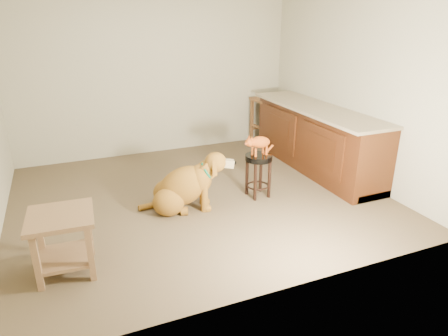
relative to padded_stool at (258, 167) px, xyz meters
name	(u,v)px	position (x,y,z in m)	size (l,w,h in m)	color
floor	(199,197)	(-0.71, 0.24, -0.39)	(4.50, 4.00, 0.01)	brown
room_shell	(196,62)	(-0.71, 0.24, 1.28)	(4.54, 4.04, 2.62)	#A9A588
cabinet_run	(316,140)	(1.23, 0.54, 0.05)	(0.70, 2.56, 0.94)	#401E0B
padded_stool	(258,167)	(0.00, 0.00, 0.00)	(0.34, 0.34, 0.55)	black
wood_stool	(265,120)	(1.14, 1.94, 0.03)	(0.47, 0.47, 0.81)	brown
side_table	(63,234)	(-2.33, -0.77, -0.01)	(0.58, 0.58, 0.57)	brown
golden_retriever	(184,187)	(-0.97, 0.01, -0.11)	(1.13, 0.66, 0.74)	brown
tabby_kitten	(258,143)	(-0.01, 0.00, 0.32)	(0.46, 0.20, 0.29)	#9D3F0F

